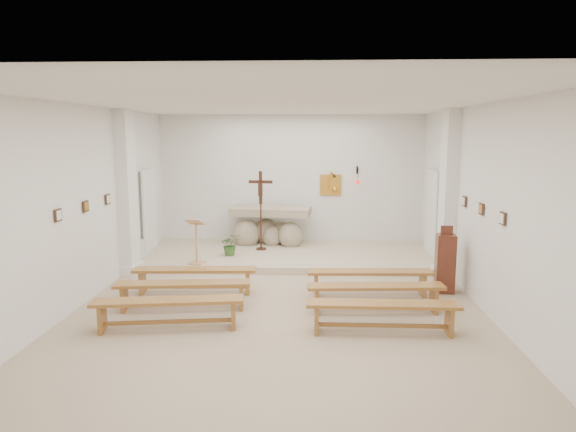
{
  "coord_description": "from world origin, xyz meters",
  "views": [
    {
      "loc": [
        0.56,
        -8.66,
        3.0
      ],
      "look_at": [
        0.08,
        1.6,
        1.35
      ],
      "focal_mm": 32.0,
      "sensor_mm": 36.0,
      "label": 1
    }
  ],
  "objects_px": {
    "bench_right_front": "(369,277)",
    "bench_left_third": "(168,307)",
    "lectern": "(196,241)",
    "crucifix_stand": "(261,205)",
    "bench_left_front": "(195,275)",
    "bench_right_second": "(375,292)",
    "altar": "(270,229)",
    "bench_left_second": "(183,289)",
    "donation_pedestal": "(445,263)",
    "bench_right_third": "(383,310)"
  },
  "relations": [
    {
      "from": "bench_left_front",
      "to": "bench_right_second",
      "type": "bearing_deg",
      "value": -18.82
    },
    {
      "from": "bench_left_second",
      "to": "bench_right_third",
      "type": "relative_size",
      "value": 1.01
    },
    {
      "from": "lectern",
      "to": "bench_left_third",
      "type": "relative_size",
      "value": 0.44
    },
    {
      "from": "lectern",
      "to": "bench_right_second",
      "type": "bearing_deg",
      "value": -24.84
    },
    {
      "from": "altar",
      "to": "bench_right_second",
      "type": "xyz_separation_m",
      "value": [
        2.17,
        -4.69,
        -0.19
      ]
    },
    {
      "from": "lectern",
      "to": "donation_pedestal",
      "type": "bearing_deg",
      "value": -4.25
    },
    {
      "from": "bench_left_second",
      "to": "lectern",
      "type": "bearing_deg",
      "value": 91.58
    },
    {
      "from": "bench_right_front",
      "to": "bench_left_third",
      "type": "distance_m",
      "value": 3.75
    },
    {
      "from": "lectern",
      "to": "crucifix_stand",
      "type": "bearing_deg",
      "value": 59.11
    },
    {
      "from": "crucifix_stand",
      "to": "bench_left_front",
      "type": "height_order",
      "value": "crucifix_stand"
    },
    {
      "from": "altar",
      "to": "bench_left_third",
      "type": "bearing_deg",
      "value": -94.64
    },
    {
      "from": "lectern",
      "to": "bench_left_third",
      "type": "bearing_deg",
      "value": -73.83
    },
    {
      "from": "bench_left_second",
      "to": "bench_left_third",
      "type": "bearing_deg",
      "value": -96.11
    },
    {
      "from": "altar",
      "to": "bench_right_third",
      "type": "height_order",
      "value": "altar"
    },
    {
      "from": "crucifix_stand",
      "to": "donation_pedestal",
      "type": "height_order",
      "value": "crucifix_stand"
    },
    {
      "from": "donation_pedestal",
      "to": "bench_left_second",
      "type": "xyz_separation_m",
      "value": [
        -4.74,
        -1.23,
        -0.2
      ]
    },
    {
      "from": "donation_pedestal",
      "to": "bench_right_front",
      "type": "bearing_deg",
      "value": -163.03
    },
    {
      "from": "crucifix_stand",
      "to": "bench_right_third",
      "type": "distance_m",
      "value": 5.55
    },
    {
      "from": "lectern",
      "to": "bench_right_front",
      "type": "xyz_separation_m",
      "value": [
        3.63,
        -1.65,
        -0.29
      ]
    },
    {
      "from": "lectern",
      "to": "bench_right_third",
      "type": "distance_m",
      "value": 5.04
    },
    {
      "from": "bench_right_second",
      "to": "altar",
      "type": "bearing_deg",
      "value": 111.04
    },
    {
      "from": "bench_left_second",
      "to": "bench_right_second",
      "type": "bearing_deg",
      "value": -6.11
    },
    {
      "from": "donation_pedestal",
      "to": "bench_left_third",
      "type": "distance_m",
      "value": 5.21
    },
    {
      "from": "crucifix_stand",
      "to": "bench_right_third",
      "type": "bearing_deg",
      "value": -58.25
    },
    {
      "from": "bench_right_front",
      "to": "bench_left_second",
      "type": "bearing_deg",
      "value": -167.04
    },
    {
      "from": "altar",
      "to": "bench_left_third",
      "type": "height_order",
      "value": "altar"
    },
    {
      "from": "altar",
      "to": "donation_pedestal",
      "type": "xyz_separation_m",
      "value": [
        3.63,
        -3.45,
        0.01
      ]
    },
    {
      "from": "bench_left_front",
      "to": "bench_left_second",
      "type": "bearing_deg",
      "value": -93.24
    },
    {
      "from": "bench_right_front",
      "to": "bench_left_third",
      "type": "relative_size",
      "value": 0.99
    },
    {
      "from": "bench_right_front",
      "to": "altar",
      "type": "bearing_deg",
      "value": 117.31
    },
    {
      "from": "crucifix_stand",
      "to": "bench_left_front",
      "type": "xyz_separation_m",
      "value": [
        -0.94,
        -3.12,
        -0.91
      ]
    },
    {
      "from": "crucifix_stand",
      "to": "bench_right_second",
      "type": "distance_m",
      "value": 4.75
    },
    {
      "from": "donation_pedestal",
      "to": "bench_left_third",
      "type": "relative_size",
      "value": 0.55
    },
    {
      "from": "altar",
      "to": "bench_right_third",
      "type": "xyz_separation_m",
      "value": [
        2.17,
        -5.6,
        -0.19
      ]
    },
    {
      "from": "bench_right_third",
      "to": "bench_left_front",
      "type": "bearing_deg",
      "value": 150.91
    },
    {
      "from": "bench_right_front",
      "to": "bench_left_third",
      "type": "height_order",
      "value": "same"
    },
    {
      "from": "lectern",
      "to": "bench_right_third",
      "type": "xyz_separation_m",
      "value": [
        3.63,
        -3.48,
        -0.29
      ]
    },
    {
      "from": "crucifix_stand",
      "to": "bench_right_second",
      "type": "height_order",
      "value": "crucifix_stand"
    },
    {
      "from": "altar",
      "to": "bench_right_front",
      "type": "xyz_separation_m",
      "value": [
        2.17,
        -3.77,
        -0.19
      ]
    },
    {
      "from": "bench_right_second",
      "to": "bench_right_front",
      "type": "bearing_deg",
      "value": 86.18
    },
    {
      "from": "donation_pedestal",
      "to": "bench_right_second",
      "type": "height_order",
      "value": "donation_pedestal"
    },
    {
      "from": "donation_pedestal",
      "to": "bench_left_second",
      "type": "distance_m",
      "value": 4.9
    },
    {
      "from": "crucifix_stand",
      "to": "bench_right_third",
      "type": "xyz_separation_m",
      "value": [
        2.33,
        -4.95,
        -0.91
      ]
    },
    {
      "from": "lectern",
      "to": "bench_left_third",
      "type": "height_order",
      "value": "lectern"
    },
    {
      "from": "bench_left_third",
      "to": "bench_right_third",
      "type": "bearing_deg",
      "value": -7.75
    },
    {
      "from": "altar",
      "to": "bench_left_second",
      "type": "xyz_separation_m",
      "value": [
        -1.11,
        -4.69,
        -0.19
      ]
    },
    {
      "from": "lectern",
      "to": "bench_right_front",
      "type": "bearing_deg",
      "value": -14.05
    },
    {
      "from": "altar",
      "to": "bench_left_second",
      "type": "height_order",
      "value": "altar"
    },
    {
      "from": "lectern",
      "to": "bench_left_front",
      "type": "bearing_deg",
      "value": -67.68
    },
    {
      "from": "donation_pedestal",
      "to": "bench_right_third",
      "type": "height_order",
      "value": "donation_pedestal"
    }
  ]
}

